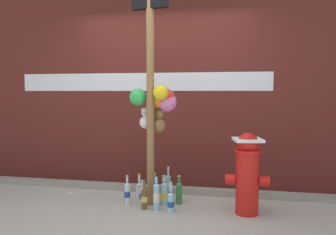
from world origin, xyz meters
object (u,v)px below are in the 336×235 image
object	(u,v)px
bottle_1	(179,193)
bottle_4	(142,195)
memorial_post	(155,89)
bottle_5	(144,197)
bottle_10	(139,190)
bottle_0	(168,186)
bottle_6	(171,201)
bottle_9	(164,193)
fire_hydrant	(247,172)
bottle_8	(127,193)
bottle_2	(156,196)
bottle_11	(154,190)
bottle_7	(179,192)
bottle_3	(164,191)

from	to	relation	value
bottle_1	bottle_4	bearing A→B (deg)	-154.39
memorial_post	bottle_5	xyz separation A→B (m)	(-0.08, -0.24, -1.25)
memorial_post	bottle_10	size ratio (longest dim) A/B	8.26
bottle_0	bottle_1	xyz separation A→B (m)	(0.16, -0.07, -0.06)
bottle_6	bottle_9	size ratio (longest dim) A/B	0.97
fire_hydrant	bottle_6	distance (m)	0.91
fire_hydrant	bottle_8	distance (m)	1.44
bottle_2	bottle_9	bearing A→B (deg)	75.90
memorial_post	bottle_6	size ratio (longest dim) A/B	7.69
fire_hydrant	bottle_4	size ratio (longest dim) A/B	2.84
fire_hydrant	bottle_11	xyz separation A→B (m)	(-1.10, 0.19, -0.32)
bottle_11	bottle_9	bearing A→B (deg)	-30.82
bottle_10	bottle_0	bearing A→B (deg)	13.44
fire_hydrant	bottle_5	distance (m)	1.21
bottle_1	bottle_8	bearing A→B (deg)	-156.69
bottle_2	bottle_10	size ratio (longest dim) A/B	1.26
bottle_7	bottle_10	distance (m)	0.53
bottle_6	bottle_11	world-z (taller)	bottle_11
bottle_3	bottle_9	size ratio (longest dim) A/B	0.93
bottle_3	bottle_11	world-z (taller)	bottle_11
bottle_4	bottle_10	xyz separation A→B (m)	(-0.09, 0.19, 0.01)
bottle_10	bottle_5	bearing A→B (deg)	-65.16
bottle_5	bottle_7	world-z (taller)	bottle_5
fire_hydrant	bottle_2	distance (m)	1.06
bottle_4	bottle_10	distance (m)	0.21
bottle_3	bottle_5	world-z (taller)	bottle_5
bottle_8	bottle_10	bearing A→B (deg)	71.90
bottle_9	bottle_2	bearing A→B (deg)	-104.10
bottle_0	bottle_3	size ratio (longest dim) A/B	1.26
bottle_5	bottle_10	size ratio (longest dim) A/B	1.11
bottle_7	bottle_8	bearing A→B (deg)	-164.74
bottle_5	bottle_10	world-z (taller)	bottle_5
bottle_2	bottle_8	bearing A→B (deg)	163.66
bottle_0	memorial_post	bearing A→B (deg)	-121.06
bottle_0	bottle_7	size ratio (longest dim) A/B	1.19
fire_hydrant	bottle_10	distance (m)	1.39
bottle_5	memorial_post	bearing A→B (deg)	72.19
bottle_3	bottle_10	xyz separation A→B (m)	(-0.32, 0.03, -0.01)
bottle_6	bottle_10	distance (m)	0.63
bottle_2	bottle_8	world-z (taller)	bottle_2
bottle_6	bottle_9	distance (m)	0.28
memorial_post	bottle_9	world-z (taller)	memorial_post
bottle_8	bottle_10	distance (m)	0.26
bottle_7	memorial_post	bearing A→B (deg)	-174.16
bottle_5	bottle_8	xyz separation A→B (m)	(-0.24, 0.10, 0.01)
bottle_9	bottle_0	bearing A→B (deg)	90.74
bottle_5	bottle_9	size ratio (longest dim) A/B	1.00
bottle_4	bottle_9	xyz separation A→B (m)	(0.26, 0.03, 0.02)
bottle_6	bottle_11	xyz separation A→B (m)	(-0.27, 0.33, 0.03)
fire_hydrant	bottle_1	distance (m)	0.93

